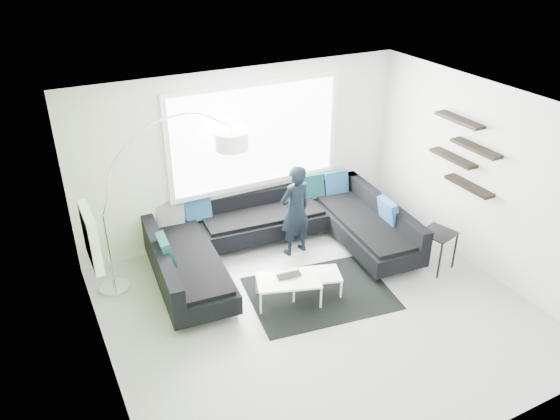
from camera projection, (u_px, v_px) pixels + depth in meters
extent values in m
plane|color=#939399|center=(320.00, 312.00, 7.47)|extent=(5.50, 5.50, 0.00)
cube|color=white|center=(243.00, 155.00, 8.77)|extent=(5.50, 0.04, 2.80)
cube|color=white|center=(469.00, 346.00, 4.84)|extent=(5.50, 0.04, 2.80)
cube|color=white|center=(98.00, 281.00, 5.71)|extent=(0.04, 5.00, 2.80)
cube|color=white|center=(486.00, 180.00, 7.91)|extent=(0.04, 5.00, 2.80)
cube|color=white|center=(328.00, 115.00, 6.15)|extent=(5.50, 5.00, 0.04)
cube|color=#6B9E33|center=(99.00, 281.00, 5.71)|extent=(0.01, 5.00, 2.80)
cube|color=white|center=(255.00, 136.00, 8.68)|extent=(2.96, 0.06, 1.68)
cube|color=white|center=(92.00, 237.00, 6.11)|extent=(0.12, 0.66, 0.66)
cube|color=black|center=(464.00, 153.00, 8.04)|extent=(0.20, 1.24, 0.95)
cube|color=black|center=(280.00, 249.00, 8.51)|extent=(4.06, 2.70, 0.41)
cube|color=black|center=(280.00, 229.00, 8.34)|extent=(4.06, 2.70, 0.31)
cube|color=navy|center=(280.00, 226.00, 8.31)|extent=(3.47, 0.49, 0.43)
cube|color=black|center=(320.00, 293.00, 7.83)|extent=(2.17, 1.71, 0.01)
cube|color=silver|center=(302.00, 286.00, 7.68)|extent=(1.27, 0.97, 0.37)
cube|color=black|center=(436.00, 250.00, 8.27)|extent=(0.56, 0.56, 0.62)
imported|color=black|center=(295.00, 211.00, 8.46)|extent=(0.66, 0.53, 1.51)
imported|color=black|center=(290.00, 277.00, 7.52)|extent=(0.38, 0.28, 0.03)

